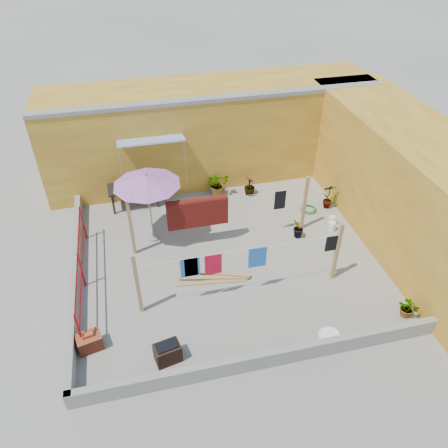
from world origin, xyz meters
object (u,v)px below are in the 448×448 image
Objects in this scene: patio_umbrella at (146,181)px; green_hose at (309,209)px; brazier at (168,353)px; white_basin at (329,336)px; brick_stack at (90,342)px; outdoor_table at (133,187)px; plant_back_a at (218,184)px; water_jug_b at (332,220)px; water_jug_a at (332,226)px.

green_hose is (4.99, 0.29, -1.97)m from patio_umbrella.
brazier is 6.86m from green_hose.
brick_stack is at bearing 169.74° from white_basin.
plant_back_a is (2.75, 0.00, -0.27)m from outdoor_table.
brick_stack is 1.86× the size of water_jug_b.
brazier is 6.65m from water_jug_b.
water_jug_b is (0.12, 0.27, -0.00)m from water_jug_a.
outdoor_table is 4.90× the size of water_jug_a.
outdoor_table reaches higher than water_jug_a.
water_jug_a is at bearing -75.70° from green_hose.
white_basin is (3.94, -6.39, -0.62)m from outdoor_table.
plant_back_a is (-2.92, 2.72, 0.26)m from water_jug_a.
brick_stack is at bearing 156.53° from brazier.
plant_back_a is (-3.04, 2.44, 0.26)m from water_jug_b.
brick_stack is 1.85× the size of water_jug_a.
water_jug_a is (5.41, 3.43, -0.10)m from brazier.
plant_back_a reaches higher than white_basin.
water_jug_b is at bearing -38.84° from plant_back_a.
white_basin is at bearing -51.80° from patio_umbrella.
green_hose is 3.09m from plant_back_a.
brick_stack reaches higher than water_jug_b.
water_jug_a reaches higher than water_jug_b.
patio_umbrella reaches higher than outdoor_table.
plant_back_a is at bearing 38.51° from patio_umbrella.
patio_umbrella is at bearing -176.68° from green_hose.
outdoor_table is 2.02× the size of plant_back_a.
brick_stack reaches higher than green_hose.
brazier is at bearing -112.08° from plant_back_a.
patio_umbrella is at bearing -78.25° from outdoor_table.
green_hose is (5.38, -1.59, -0.63)m from outdoor_table.
brick_stack is at bearing -158.99° from water_jug_a.
plant_back_a is (-1.19, 6.39, 0.35)m from white_basin.
water_jug_a is at bearing 64.83° from white_basin.
plant_back_a is (2.36, 1.88, -1.60)m from patio_umbrella.
water_jug_a is 1.17m from green_hose.
patio_umbrella is 1.38× the size of outdoor_table.
patio_umbrella is 5.66m from water_jug_a.
outdoor_table is 7.54m from white_basin.
green_hose is at bearing -16.47° from outdoor_table.
brazier is at bearing -147.65° from water_jug_a.
outdoor_table reaches higher than water_jug_b.
brick_stack is 7.77m from water_jug_b.
patio_umbrella is 4.25× the size of green_hose.
outdoor_table is (-0.39, 1.88, -1.33)m from patio_umbrella.
patio_umbrella is 3.58× the size of brazier.
brazier is 1.23× the size of white_basin.
outdoor_table reaches higher than brick_stack.
brick_stack is 6.83m from plant_back_a.
water_jug_a is 1.01× the size of water_jug_b.
green_hose is at bearing 3.32° from patio_umbrella.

